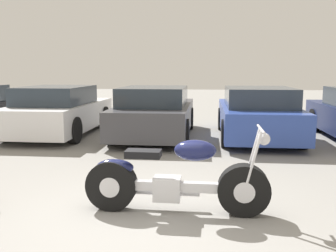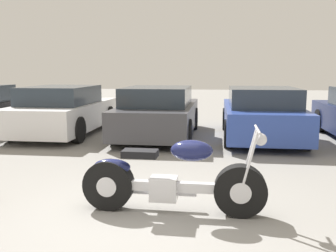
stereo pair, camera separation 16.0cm
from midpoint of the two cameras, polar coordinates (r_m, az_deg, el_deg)
The scene contains 5 objects.
ground_plane at distance 4.53m, azimuth -5.49°, elevation -14.71°, with size 60.00×60.00×0.00m, color gray.
motorcycle at distance 4.73m, azimuth -0.04°, elevation -8.22°, with size 2.31×0.62×1.10m.
parked_car_white at distance 10.81m, azimuth -16.64°, elevation 2.15°, with size 1.93×4.20×1.34m.
parked_car_dark_grey at distance 10.00m, azimuth -2.45°, elevation 2.01°, with size 1.93×4.20×1.34m.
parked_car_blue at distance 9.99m, azimuth 13.01°, elevation 1.79°, with size 1.93×4.20×1.34m.
Camera 1 is at (0.77, -4.08, 1.79)m, focal length 40.00 mm.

